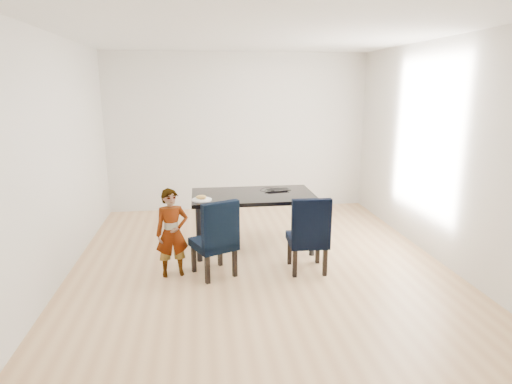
{
  "coord_description": "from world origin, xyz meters",
  "views": [
    {
      "loc": [
        -0.69,
        -4.92,
        2.12
      ],
      "look_at": [
        0.0,
        0.2,
        0.85
      ],
      "focal_mm": 30.0,
      "sensor_mm": 36.0,
      "label": 1
    }
  ],
  "objects": [
    {
      "name": "floor",
      "position": [
        0.0,
        0.0,
        -0.01
      ],
      "size": [
        4.5,
        5.0,
        0.01
      ],
      "primitive_type": "cube",
      "color": "tan",
      "rests_on": "ground"
    },
    {
      "name": "ceiling",
      "position": [
        0.0,
        0.0,
        2.71
      ],
      "size": [
        4.5,
        5.0,
        0.01
      ],
      "primitive_type": "cube",
      "color": "white",
      "rests_on": "wall_back"
    },
    {
      "name": "wall_back",
      "position": [
        0.0,
        2.5,
        1.35
      ],
      "size": [
        4.5,
        0.01,
        2.7
      ],
      "primitive_type": "cube",
      "color": "silver",
      "rests_on": "ground"
    },
    {
      "name": "wall_front",
      "position": [
        0.0,
        -2.5,
        1.35
      ],
      "size": [
        4.5,
        0.01,
        2.7
      ],
      "primitive_type": "cube",
      "color": "silver",
      "rests_on": "ground"
    },
    {
      "name": "wall_left",
      "position": [
        -2.25,
        0.0,
        1.35
      ],
      "size": [
        0.01,
        5.0,
        2.7
      ],
      "primitive_type": "cube",
      "color": "white",
      "rests_on": "ground"
    },
    {
      "name": "wall_right",
      "position": [
        2.25,
        0.0,
        1.35
      ],
      "size": [
        0.01,
        5.0,
        2.7
      ],
      "primitive_type": "cube",
      "color": "silver",
      "rests_on": "ground"
    },
    {
      "name": "dining_table",
      "position": [
        0.0,
        0.5,
        0.38
      ],
      "size": [
        1.6,
        0.9,
        0.75
      ],
      "primitive_type": "cube",
      "color": "black",
      "rests_on": "floor"
    },
    {
      "name": "chair_left",
      "position": [
        -0.56,
        -0.28,
        0.46
      ],
      "size": [
        0.59,
        0.6,
        0.91
      ],
      "primitive_type": "cube",
      "rotation": [
        0.0,
        0.0,
        0.43
      ],
      "color": "black",
      "rests_on": "floor"
    },
    {
      "name": "chair_right",
      "position": [
        0.54,
        -0.31,
        0.46
      ],
      "size": [
        0.46,
        0.48,
        0.92
      ],
      "primitive_type": "cube",
      "rotation": [
        0.0,
        0.0,
        -0.04
      ],
      "color": "black",
      "rests_on": "floor"
    },
    {
      "name": "child",
      "position": [
        -1.02,
        -0.24,
        0.51
      ],
      "size": [
        0.41,
        0.31,
        1.02
      ],
      "primitive_type": "imported",
      "rotation": [
        0.0,
        0.0,
        0.19
      ],
      "color": "orange",
      "rests_on": "floor"
    },
    {
      "name": "plate",
      "position": [
        -0.67,
        0.27,
        0.76
      ],
      "size": [
        0.26,
        0.26,
        0.01
      ],
      "primitive_type": "cylinder",
      "rotation": [
        0.0,
        0.0,
        0.05
      ],
      "color": "white",
      "rests_on": "dining_table"
    },
    {
      "name": "sandwich",
      "position": [
        -0.68,
        0.27,
        0.79
      ],
      "size": [
        0.14,
        0.08,
        0.05
      ],
      "primitive_type": "ellipsoid",
      "rotation": [
        0.0,
        0.0,
        -0.16
      ],
      "color": "#BD9143",
      "rests_on": "plate"
    },
    {
      "name": "laptop",
      "position": [
        0.35,
        0.69,
        0.76
      ],
      "size": [
        0.33,
        0.24,
        0.02
      ],
      "primitive_type": "imported",
      "rotation": [
        0.0,
        0.0,
        3.3
      ],
      "color": "black",
      "rests_on": "dining_table"
    },
    {
      "name": "cable_tangle",
      "position": [
        0.24,
        0.58,
        0.75
      ],
      "size": [
        0.18,
        0.18,
        0.01
      ],
      "primitive_type": "torus",
      "rotation": [
        0.0,
        0.0,
        -0.28
      ],
      "color": "black",
      "rests_on": "dining_table"
    }
  ]
}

